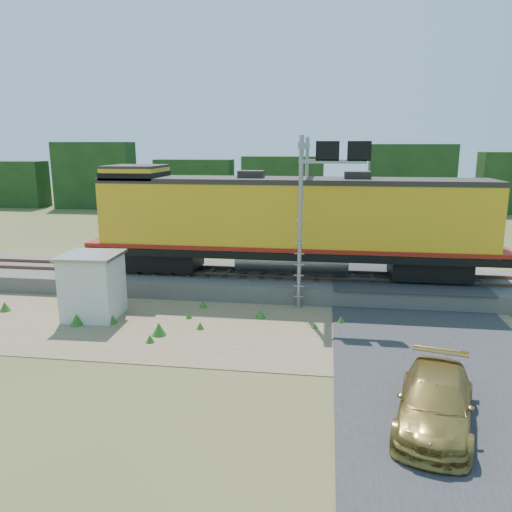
% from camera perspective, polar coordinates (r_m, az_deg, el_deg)
% --- Properties ---
extents(ground, '(140.00, 140.00, 0.00)m').
position_cam_1_polar(ground, '(19.87, -1.46, -8.64)').
color(ground, '#475123').
rests_on(ground, ground).
extents(ballast, '(70.00, 5.00, 0.80)m').
position_cam_1_polar(ballast, '(25.38, 0.81, -2.94)').
color(ballast, slate).
rests_on(ballast, ground).
extents(rails, '(70.00, 1.54, 0.16)m').
position_cam_1_polar(rails, '(25.26, 0.81, -1.89)').
color(rails, brown).
rests_on(rails, ballast).
extents(dirt_shoulder, '(26.00, 8.00, 0.03)m').
position_cam_1_polar(dirt_shoulder, '(20.73, -6.74, -7.77)').
color(dirt_shoulder, '#8C7754').
rests_on(dirt_shoulder, ground).
extents(road, '(7.00, 66.00, 0.86)m').
position_cam_1_polar(road, '(20.64, 18.65, -8.24)').
color(road, '#38383A').
rests_on(road, ground).
extents(tree_line_north, '(130.00, 3.00, 6.50)m').
position_cam_1_polar(tree_line_north, '(56.49, 5.07, 8.34)').
color(tree_line_north, '#153413').
rests_on(tree_line_north, ground).
extents(weed_clumps, '(15.00, 6.20, 0.56)m').
position_cam_1_polar(weed_clumps, '(20.80, -11.06, -7.89)').
color(weed_clumps, '#2E681D').
rests_on(weed_clumps, ground).
extents(locomotive, '(20.32, 3.10, 5.24)m').
position_cam_1_polar(locomotive, '(24.61, 3.47, 4.04)').
color(locomotive, black).
rests_on(locomotive, rails).
extents(shed, '(2.44, 2.44, 2.77)m').
position_cam_1_polar(shed, '(22.15, -18.14, -3.22)').
color(shed, silver).
rests_on(shed, ground).
extents(signal_gantry, '(3.01, 6.20, 7.60)m').
position_cam_1_polar(signal_gantry, '(23.64, 6.42, 8.79)').
color(signal_gantry, gray).
rests_on(signal_gantry, ground).
extents(car, '(2.90, 4.87, 1.32)m').
position_cam_1_polar(car, '(14.28, 19.80, -15.42)').
color(car, olive).
rests_on(car, ground).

